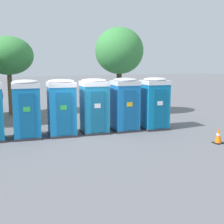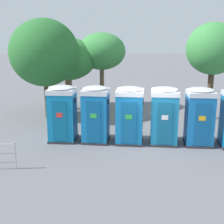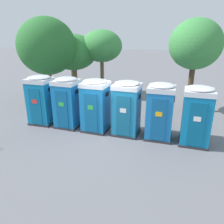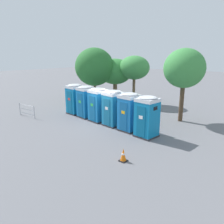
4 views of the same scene
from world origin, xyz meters
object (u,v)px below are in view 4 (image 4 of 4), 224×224
at_px(portapotty_1, 86,102).
at_px(street_tree_0, 115,72).
at_px(portapotty_4, 129,112).
at_px(street_tree_1, 184,69).
at_px(event_barrier, 27,110).
at_px(street_tree_2, 94,67).
at_px(street_tree_3, 134,68).
at_px(portapotty_5, 147,117).
at_px(portapotty_0, 75,99).
at_px(portapotty_3, 113,108).
at_px(portapotty_2, 98,105).
at_px(traffic_cone, 123,155).

bearing_deg(portapotty_1, street_tree_0, 107.41).
distance_m(portapotty_4, street_tree_1, 5.31).
height_order(street_tree_0, event_barrier, street_tree_0).
height_order(street_tree_2, street_tree_3, street_tree_2).
height_order(portapotty_1, street_tree_0, street_tree_0).
height_order(portapotty_5, street_tree_0, street_tree_0).
bearing_deg(portapotty_5, portapotty_4, 169.89).
relative_size(portapotty_5, street_tree_0, 0.56).
bearing_deg(portapotty_0, portapotty_4, -6.00).
bearing_deg(street_tree_0, street_tree_3, 10.35).
bearing_deg(portapotty_3, portapotty_5, -8.06).
distance_m(portapotty_2, portapotty_5, 4.56).
height_order(portapotty_2, portapotty_5, same).
bearing_deg(event_barrier, portapotty_2, 27.82).
xyz_separation_m(street_tree_1, traffic_cone, (0.52, -8.01, -3.62)).
height_order(portapotty_2, portapotty_4, same).
distance_m(portapotty_1, street_tree_0, 6.74).
height_order(portapotty_4, street_tree_0, street_tree_0).
relative_size(street_tree_0, street_tree_1, 0.84).
relative_size(portapotty_3, portapotty_5, 1.00).
height_order(portapotty_5, event_barrier, portapotty_5).
distance_m(portapotty_0, street_tree_1, 9.03).
bearing_deg(event_barrier, portapotty_0, 54.01).
bearing_deg(portapotty_5, street_tree_3, 128.70).
distance_m(portapotty_0, portapotty_1, 1.52).
bearing_deg(portapotty_2, street_tree_1, 39.37).
relative_size(street_tree_0, traffic_cone, 7.08).
distance_m(street_tree_0, event_barrier, 9.72).
height_order(street_tree_2, traffic_cone, street_tree_2).
bearing_deg(portapotty_5, portapotty_3, 171.94).
bearing_deg(street_tree_1, street_tree_3, 155.60).
bearing_deg(portapotty_4, street_tree_3, 121.73).
relative_size(portapotty_4, street_tree_3, 0.53).
bearing_deg(traffic_cone, portapotty_1, 148.29).
relative_size(portapotty_3, street_tree_2, 0.45).
distance_m(portapotty_2, event_barrier, 6.05).
xyz_separation_m(portapotty_3, event_barrier, (-6.83, -2.69, -0.72)).
height_order(portapotty_3, street_tree_3, street_tree_3).
xyz_separation_m(portapotty_2, portapotty_5, (4.52, -0.54, 0.00)).
distance_m(portapotty_1, portapotty_4, 4.56).
bearing_deg(portapotty_1, portapotty_4, -5.92).
bearing_deg(street_tree_2, portapotty_4, -31.65).
bearing_deg(portapotty_5, portapotty_1, 173.03).
height_order(portapotty_4, event_barrier, portapotty_4).
xyz_separation_m(portapotty_0, street_tree_3, (1.69, 6.40, 2.36)).
height_order(street_tree_0, street_tree_2, street_tree_2).
distance_m(portapotty_1, portapotty_5, 6.08).
bearing_deg(street_tree_3, street_tree_0, -169.65).
bearing_deg(portapotty_2, street_tree_2, 135.84).
bearing_deg(portapotty_4, street_tree_1, 66.96).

